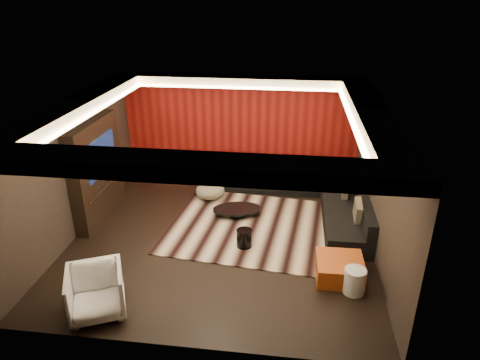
# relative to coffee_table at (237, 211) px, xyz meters

# --- Properties ---
(floor) EXTENTS (6.00, 6.00, 0.02)m
(floor) POSITION_rel_coffee_table_xyz_m (-0.18, -0.94, -0.12)
(floor) COLOR black
(floor) RESTS_ON ground
(ceiling) EXTENTS (6.00, 6.00, 0.02)m
(ceiling) POSITION_rel_coffee_table_xyz_m (-0.18, -0.94, 2.70)
(ceiling) COLOR silver
(ceiling) RESTS_ON ground
(wall_back) EXTENTS (6.00, 0.02, 2.80)m
(wall_back) POSITION_rel_coffee_table_xyz_m (-0.18, 2.07, 1.29)
(wall_back) COLOR black
(wall_back) RESTS_ON ground
(wall_left) EXTENTS (0.02, 6.00, 2.80)m
(wall_left) POSITION_rel_coffee_table_xyz_m (-3.19, -0.94, 1.29)
(wall_left) COLOR black
(wall_left) RESTS_ON ground
(wall_right) EXTENTS (0.02, 6.00, 2.80)m
(wall_right) POSITION_rel_coffee_table_xyz_m (2.83, -0.94, 1.29)
(wall_right) COLOR black
(wall_right) RESTS_ON ground
(red_feature_wall) EXTENTS (5.98, 0.05, 2.78)m
(red_feature_wall) POSITION_rel_coffee_table_xyz_m (-0.18, 2.03, 1.29)
(red_feature_wall) COLOR #6B0C0A
(red_feature_wall) RESTS_ON ground
(soffit_back) EXTENTS (6.00, 0.60, 0.22)m
(soffit_back) POSITION_rel_coffee_table_xyz_m (-0.18, 1.76, 2.58)
(soffit_back) COLOR silver
(soffit_back) RESTS_ON ground
(soffit_front) EXTENTS (6.00, 0.60, 0.22)m
(soffit_front) POSITION_rel_coffee_table_xyz_m (-0.18, -3.64, 2.58)
(soffit_front) COLOR silver
(soffit_front) RESTS_ON ground
(soffit_left) EXTENTS (0.60, 4.80, 0.22)m
(soffit_left) POSITION_rel_coffee_table_xyz_m (-2.88, -0.94, 2.58)
(soffit_left) COLOR silver
(soffit_left) RESTS_ON ground
(soffit_right) EXTENTS (0.60, 4.80, 0.22)m
(soffit_right) POSITION_rel_coffee_table_xyz_m (2.52, -0.94, 2.58)
(soffit_right) COLOR silver
(soffit_right) RESTS_ON ground
(cove_back) EXTENTS (4.80, 0.08, 0.04)m
(cove_back) POSITION_rel_coffee_table_xyz_m (-0.18, 1.42, 2.49)
(cove_back) COLOR #FFD899
(cove_back) RESTS_ON ground
(cove_front) EXTENTS (4.80, 0.08, 0.04)m
(cove_front) POSITION_rel_coffee_table_xyz_m (-0.18, -3.30, 2.49)
(cove_front) COLOR #FFD899
(cove_front) RESTS_ON ground
(cove_left) EXTENTS (0.08, 4.80, 0.04)m
(cove_left) POSITION_rel_coffee_table_xyz_m (-2.54, -0.94, 2.49)
(cove_left) COLOR #FFD899
(cove_left) RESTS_ON ground
(cove_right) EXTENTS (0.08, 4.80, 0.04)m
(cove_right) POSITION_rel_coffee_table_xyz_m (2.18, -0.94, 2.49)
(cove_right) COLOR #FFD899
(cove_right) RESTS_ON ground
(tv_surround) EXTENTS (0.30, 2.00, 2.20)m
(tv_surround) POSITION_rel_coffee_table_xyz_m (-3.03, -0.34, 0.99)
(tv_surround) COLOR black
(tv_surround) RESTS_ON ground
(tv_screen) EXTENTS (0.04, 1.30, 0.80)m
(tv_screen) POSITION_rel_coffee_table_xyz_m (-2.87, -0.34, 1.34)
(tv_screen) COLOR black
(tv_screen) RESTS_ON ground
(tv_shelf) EXTENTS (0.04, 1.60, 0.04)m
(tv_shelf) POSITION_rel_coffee_table_xyz_m (-2.87, -0.34, 0.59)
(tv_shelf) COLOR black
(tv_shelf) RESTS_ON ground
(rug) EXTENTS (4.28, 3.39, 0.02)m
(rug) POSITION_rel_coffee_table_xyz_m (0.64, -0.47, -0.10)
(rug) COLOR #C8B192
(rug) RESTS_ON floor
(coffee_table) EXTENTS (1.30, 1.30, 0.18)m
(coffee_table) POSITION_rel_coffee_table_xyz_m (0.00, 0.00, 0.00)
(coffee_table) COLOR black
(coffee_table) RESTS_ON rug
(drum_stool) EXTENTS (0.33, 0.33, 0.36)m
(drum_stool) POSITION_rel_coffee_table_xyz_m (0.32, -1.24, 0.09)
(drum_stool) COLOR black
(drum_stool) RESTS_ON rug
(striped_pouf) EXTENTS (0.88, 0.88, 0.39)m
(striped_pouf) POSITION_rel_coffee_table_xyz_m (-0.76, 0.78, 0.10)
(striped_pouf) COLOR beige
(striped_pouf) RESTS_ON rug
(white_side_table) EXTENTS (0.44, 0.44, 0.45)m
(white_side_table) POSITION_rel_coffee_table_xyz_m (2.32, -2.38, 0.12)
(white_side_table) COLOR white
(white_side_table) RESTS_ON floor
(orange_ottoman) EXTENTS (0.83, 0.83, 0.36)m
(orange_ottoman) POSITION_rel_coffee_table_xyz_m (2.11, -2.00, 0.07)
(orange_ottoman) COLOR #B05816
(orange_ottoman) RESTS_ON floor
(armchair) EXTENTS (1.11, 1.12, 0.78)m
(armchair) POSITION_rel_coffee_table_xyz_m (-1.76, -3.40, 0.28)
(armchair) COLOR white
(armchair) RESTS_ON floor
(sectional_sofa) EXTENTS (3.65, 3.50, 0.75)m
(sectional_sofa) POSITION_rel_coffee_table_xyz_m (1.55, 0.92, 0.15)
(sectional_sofa) COLOR black
(sectional_sofa) RESTS_ON floor
(throw_pillows) EXTENTS (3.19, 2.74, 0.50)m
(throw_pillows) POSITION_rel_coffee_table_xyz_m (1.56, 0.96, 0.51)
(throw_pillows) COLOR #C7BD92
(throw_pillows) RESTS_ON sectional_sofa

